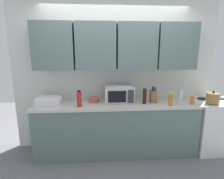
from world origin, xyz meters
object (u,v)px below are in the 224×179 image
(bottle_soy_dark, at_px, (144,96))
(knife_block, at_px, (153,97))
(microwave, at_px, (119,94))
(bottle_amber_vinegar, at_px, (171,99))
(stove_range, at_px, (213,125))
(bottle_clear_tall, at_px, (181,97))
(kettle, at_px, (213,98))
(bottle_spice_jar, at_px, (192,100))
(dish_rack, at_px, (50,101))
(bottle_red_sauce, at_px, (79,99))
(bowl_ceramic_small, at_px, (94,100))

(bottle_soy_dark, bearing_deg, knife_block, 19.50)
(microwave, xyz_separation_m, bottle_amber_vinegar, (0.80, -0.26, -0.04))
(stove_range, distance_m, bottle_clear_tall, 0.86)
(microwave, relative_size, bottle_clear_tall, 2.29)
(microwave, height_order, bottle_amber_vinegar, microwave)
(kettle, bearing_deg, bottle_spice_jar, 179.56)
(kettle, relative_size, dish_rack, 0.54)
(stove_range, relative_size, bottle_red_sauce, 3.51)
(dish_rack, bearing_deg, bottle_red_sauce, -17.43)
(kettle, bearing_deg, bottle_red_sauce, 179.90)
(dish_rack, height_order, bowl_ceramic_small, dish_rack)
(knife_block, distance_m, bottle_clear_tall, 0.47)
(bowl_ceramic_small, bearing_deg, knife_block, -5.76)
(kettle, height_order, bottle_spice_jar, kettle)
(bottle_spice_jar, relative_size, bottle_red_sauce, 0.61)
(dish_rack, bearing_deg, stove_range, -0.40)
(stove_range, relative_size, kettle, 4.42)
(knife_block, height_order, bottle_clear_tall, knife_block)
(bottle_red_sauce, height_order, bottle_clear_tall, bottle_red_sauce)
(bottle_soy_dark, bearing_deg, dish_rack, 177.04)
(kettle, bearing_deg, bottle_amber_vinegar, -176.57)
(kettle, distance_m, bowl_ceramic_small, 1.97)
(bottle_spice_jar, relative_size, bottle_clear_tall, 0.76)
(bottle_amber_vinegar, bearing_deg, bottle_soy_dark, 162.40)
(bottle_clear_tall, height_order, bowl_ceramic_small, bottle_clear_tall)
(stove_range, height_order, bottle_spice_jar, bottle_spice_jar)
(kettle, height_order, dish_rack, kettle)
(dish_rack, xyz_separation_m, bowl_ceramic_small, (0.72, 0.08, -0.02))
(microwave, xyz_separation_m, bottle_soy_dark, (0.41, -0.13, -0.02))
(bottle_spice_jar, height_order, bottle_clear_tall, bottle_clear_tall)
(knife_block, distance_m, bowl_ceramic_small, 1.01)
(bottle_clear_tall, relative_size, bowl_ceramic_small, 1.21)
(bottle_amber_vinegar, distance_m, bowl_ceramic_small, 1.26)
(dish_rack, height_order, bottle_soy_dark, bottle_soy_dark)
(knife_block, bearing_deg, stove_range, 0.06)
(microwave, height_order, bottle_spice_jar, microwave)
(knife_block, bearing_deg, bottle_soy_dark, -160.50)
(bottle_red_sauce, bearing_deg, bottle_spice_jar, -0.04)
(stove_range, xyz_separation_m, bottle_amber_vinegar, (-0.90, -0.18, 0.55))
(bottle_soy_dark, distance_m, bowl_ceramic_small, 0.85)
(stove_range, bearing_deg, knife_block, -179.94)
(bottle_red_sauce, xyz_separation_m, bottle_amber_vinegar, (1.44, -0.05, -0.02))
(kettle, xyz_separation_m, bowl_ceramic_small, (-1.96, 0.24, -0.06))
(bottle_soy_dark, bearing_deg, bottle_spice_jar, -5.71)
(bottle_red_sauce, bearing_deg, bottle_clear_tall, 3.55)
(dish_rack, xyz_separation_m, bottle_clear_tall, (2.18, -0.05, 0.04))
(stove_range, distance_m, knife_block, 1.25)
(bottle_red_sauce, bearing_deg, bottle_soy_dark, 4.13)
(microwave, bearing_deg, bottle_soy_dark, -18.23)
(kettle, height_order, bottle_red_sauce, bottle_red_sauce)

